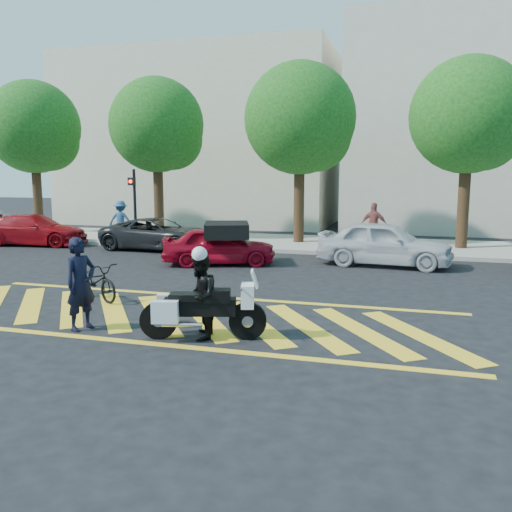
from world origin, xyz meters
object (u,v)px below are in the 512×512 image
(police_motorcycle, at_px, (201,309))
(parked_mid_left, at_px, (158,234))
(officer_moto, at_px, (200,297))
(parked_left, at_px, (34,230))
(red_convertible, at_px, (219,246))
(parked_mid_right, at_px, (385,243))
(bicycle, at_px, (96,281))
(officer_bike, at_px, (81,284))

(police_motorcycle, xyz_separation_m, parked_mid_left, (-6.07, 10.41, 0.07))
(officer_moto, distance_m, parked_left, 15.57)
(parked_mid_left, bearing_deg, police_motorcycle, -146.89)
(parked_mid_left, bearing_deg, parked_left, 94.63)
(police_motorcycle, xyz_separation_m, officer_moto, (-0.02, 0.01, 0.24))
(red_convertible, relative_size, parked_left, 0.84)
(parked_mid_right, bearing_deg, officer_moto, 167.81)
(bicycle, bearing_deg, red_convertible, 15.60)
(red_convertible, relative_size, parked_mid_left, 0.83)
(bicycle, distance_m, parked_left, 11.43)
(police_motorcycle, xyz_separation_m, red_convertible, (-2.53, 7.83, 0.08))
(parked_mid_left, bearing_deg, parked_mid_right, -95.14)
(police_motorcycle, height_order, red_convertible, red_convertible)
(parked_left, bearing_deg, police_motorcycle, -138.75)
(bicycle, relative_size, parked_left, 0.39)
(bicycle, bearing_deg, parked_mid_left, 43.22)
(police_motorcycle, distance_m, parked_left, 15.59)
(police_motorcycle, relative_size, parked_left, 0.52)
(officer_bike, xyz_separation_m, police_motorcycle, (2.50, 0.08, -0.35))
(red_convertible, height_order, parked_mid_left, red_convertible)
(officer_bike, xyz_separation_m, officer_moto, (2.48, 0.09, -0.11))
(red_convertible, bearing_deg, parked_left, 56.08)
(officer_moto, bearing_deg, red_convertible, -177.64)
(officer_moto, xyz_separation_m, red_convertible, (-2.51, 7.82, -0.16))
(parked_left, xyz_separation_m, parked_mid_right, (14.59, -1.07, 0.09))
(bicycle, xyz_separation_m, police_motorcycle, (3.65, -2.19, 0.11))
(police_motorcycle, height_order, officer_moto, officer_moto)
(officer_moto, xyz_separation_m, parked_mid_right, (2.83, 9.15, -0.06))
(officer_bike, bearing_deg, police_motorcycle, -69.42)
(red_convertible, xyz_separation_m, parked_mid_right, (5.35, 1.33, 0.10))
(officer_bike, distance_m, officer_moto, 2.48)
(parked_left, bearing_deg, officer_moto, -138.76)
(parked_mid_right, bearing_deg, police_motorcycle, 167.93)
(bicycle, xyz_separation_m, officer_moto, (3.63, -2.18, 0.34))
(officer_moto, bearing_deg, bicycle, -136.46)
(officer_moto, relative_size, parked_mid_right, 0.37)
(officer_moto, distance_m, parked_mid_left, 12.03)
(police_motorcycle, relative_size, parked_mid_left, 0.51)
(red_convertible, height_order, parked_mid_right, parked_mid_right)
(bicycle, bearing_deg, officer_bike, -126.40)
(police_motorcycle, relative_size, red_convertible, 0.61)
(bicycle, bearing_deg, parked_mid_right, -16.07)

